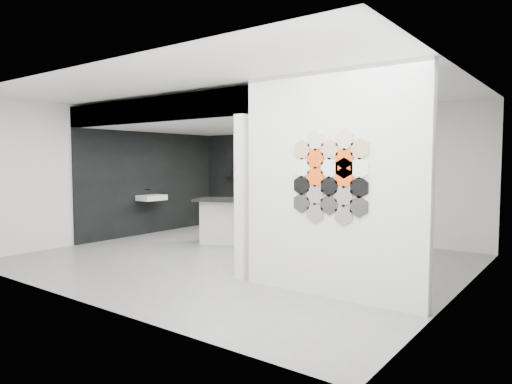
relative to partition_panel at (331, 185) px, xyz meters
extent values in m
cube|color=slate|center=(-2.23, 1.00, -1.40)|extent=(7.00, 6.00, 0.01)
cube|color=silver|center=(0.00, 0.00, 0.00)|extent=(2.45, 0.15, 2.80)
cube|color=black|center=(-3.52, 3.97, -0.22)|extent=(4.40, 0.04, 2.35)
cube|color=black|center=(-5.70, 2.00, -0.22)|extent=(0.04, 4.00, 2.35)
cube|color=silver|center=(-3.52, 2.00, 1.15)|extent=(4.40, 4.00, 0.40)
cube|color=silver|center=(-1.41, 0.00, -0.22)|extent=(0.16, 0.16, 2.35)
cube|color=silver|center=(-3.52, 0.08, 1.15)|extent=(4.40, 0.16, 0.40)
cube|color=silver|center=(-5.46, 1.80, -0.55)|extent=(0.40, 0.60, 0.12)
cube|color=black|center=(-3.43, 3.87, -0.10)|extent=(3.00, 0.15, 0.04)
cube|color=silver|center=(-3.16, 2.14, -0.96)|extent=(1.64, 1.15, 0.88)
cube|color=black|center=(-3.13, 2.06, -0.50)|extent=(1.91, 1.42, 0.04)
cube|color=black|center=(-2.95, 2.29, -0.48)|extent=(0.58, 0.55, 0.02)
cylinder|color=black|center=(-3.03, 2.48, -0.27)|extent=(0.03, 0.03, 0.41)
torus|color=black|center=(-3.01, 2.42, -0.06)|extent=(0.08, 0.14, 0.14)
cylinder|color=black|center=(-4.64, 3.87, 0.01)|extent=(0.24, 0.24, 0.17)
ellipsoid|color=black|center=(-2.51, 3.87, 0.00)|extent=(0.23, 0.23, 0.17)
cylinder|color=gray|center=(-2.08, 3.87, -0.03)|extent=(0.16, 0.16, 0.09)
cylinder|color=gray|center=(-2.08, 3.87, -0.01)|extent=(0.11, 0.11, 0.14)
cylinder|color=black|center=(-3.99, 3.87, -0.01)|extent=(0.06, 0.06, 0.14)
cylinder|color=black|center=(-4.34, 3.87, -0.04)|extent=(0.08, 0.08, 0.09)
cylinder|color=#2D2D2D|center=(-0.37, -0.09, -0.24)|extent=(0.26, 0.02, 0.26)
cylinder|color=black|center=(-0.37, -0.09, -0.01)|extent=(0.26, 0.02, 0.26)
cylinder|color=white|center=(-0.37, -0.09, 0.21)|extent=(0.26, 0.02, 0.26)
cylinder|color=tan|center=(-0.37, -0.09, 0.44)|extent=(0.26, 0.02, 0.26)
cylinder|color=#66635E|center=(-0.17, -0.09, -0.35)|extent=(0.26, 0.02, 0.26)
cylinder|color=silver|center=(-0.17, -0.09, -0.13)|extent=(0.26, 0.02, 0.26)
cylinder|color=#F24C0C|center=(-0.17, -0.09, 0.10)|extent=(0.26, 0.02, 0.26)
cylinder|color=#F24C0C|center=(-0.17, -0.09, 0.33)|extent=(0.26, 0.02, 0.26)
cylinder|color=beige|center=(-0.17, -0.09, 0.55)|extent=(0.26, 0.02, 0.26)
cylinder|color=#2D2D2D|center=(0.02, -0.09, -0.24)|extent=(0.26, 0.02, 0.26)
cylinder|color=black|center=(0.02, -0.09, -0.01)|extent=(0.26, 0.02, 0.26)
cylinder|color=white|center=(0.02, -0.09, 0.21)|extent=(0.26, 0.02, 0.26)
cylinder|color=tan|center=(0.02, -0.09, 0.44)|extent=(0.26, 0.02, 0.26)
cylinder|color=#66635E|center=(0.22, -0.09, -0.35)|extent=(0.26, 0.02, 0.26)
cylinder|color=silver|center=(0.22, -0.09, -0.13)|extent=(0.26, 0.02, 0.26)
cylinder|color=#F24C0C|center=(0.22, -0.09, 0.10)|extent=(0.26, 0.02, 0.26)
cylinder|color=#F24C0C|center=(0.22, -0.09, 0.33)|extent=(0.26, 0.02, 0.26)
cylinder|color=beige|center=(0.22, -0.09, 0.55)|extent=(0.26, 0.02, 0.26)
cylinder|color=#2D2D2D|center=(0.42, -0.09, -0.24)|extent=(0.26, 0.02, 0.26)
cylinder|color=black|center=(0.42, -0.09, -0.01)|extent=(0.26, 0.02, 0.26)
cylinder|color=white|center=(0.42, -0.09, 0.21)|extent=(0.26, 0.02, 0.26)
cylinder|color=tan|center=(0.42, -0.09, 0.44)|extent=(0.26, 0.02, 0.26)
cylinder|color=#F24C0C|center=(0.22, -0.09, 0.21)|extent=(0.26, 0.02, 0.26)
camera|label=1|loc=(2.62, -5.06, 0.31)|focal=32.00mm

